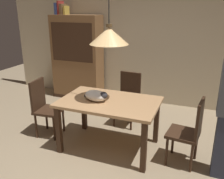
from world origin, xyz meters
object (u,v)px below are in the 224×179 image
Objects in this scene: chair_left_side at (44,105)px; chair_far_back at (128,96)px; chair_right_side at (190,130)px; book_brown_thick at (63,9)px; cat_sleeping at (96,96)px; book_blue_wide at (58,9)px; dining_table at (109,107)px; book_yellow_short at (66,10)px; pendant_lamp at (109,36)px; hutch_bookcase at (78,59)px; book_red_tall at (61,8)px.

chair_left_side and chair_far_back have the same top height.
book_brown_thick is (-2.89, 1.77, 1.45)m from chair_right_side.
chair_far_back is (1.13, 0.89, 0.00)m from chair_left_side.
book_blue_wide is at bearing 133.36° from cat_sleeping.
dining_table is 1.51× the size of chair_right_side.
chair_right_side is 2.26m from chair_left_side.
book_brown_thick reaches higher than chair_far_back.
book_brown_thick is at bearing 180.00° from book_yellow_short.
pendant_lamp is at bearing 93.58° from dining_table.
book_yellow_short is at bearing 152.50° from chair_far_back.
book_brown_thick is at bearing 179.71° from hutch_bookcase.
hutch_bookcase is 9.25× the size of book_yellow_short.
chair_left_side is 3.32× the size of book_red_tall.
pendant_lamp reaches higher than chair_far_back.
book_brown_thick is (-0.64, 1.77, 1.45)m from chair_left_side.
hutch_bookcase is at bearing -0.20° from book_blue_wide.
book_yellow_short is at bearing 129.88° from cat_sleeping.
chair_left_side is at bearing -142.03° from chair_far_back.
pendant_lamp is 4.64× the size of book_red_tall.
chair_far_back is 2.56m from book_blue_wide.
cat_sleeping is (-1.30, -0.06, 0.32)m from chair_right_side.
chair_far_back is 1.01m from cat_sleeping.
pendant_lamp is at bearing -90.41° from chair_far_back.
book_brown_thick reaches higher than chair_right_side.
book_red_tall is at bearing 132.30° from cat_sleeping.
book_brown_thick is at bearing 153.43° from chair_far_back.
chair_right_side is at bearing -0.04° from chair_left_side.
dining_table is 5.83× the size of book_blue_wide.
hutch_bookcase is at bearing 149.13° from chair_far_back.
dining_table is 1.01m from pendant_lamp.
book_yellow_short is at bearing 147.88° from chair_right_side.
chair_far_back reaches higher than dining_table.
chair_left_side is at bearing -70.18° from book_brown_thick.
dining_table is 1.14m from chair_left_side.
book_blue_wide is 0.86× the size of book_red_tall.
hutch_bookcase reaches higher than chair_left_side.
chair_far_back is at bearing -25.73° from book_red_tall.
dining_table is 3.54× the size of cat_sleeping.
dining_table is at bearing -86.42° from pendant_lamp.
hutch_bookcase is at bearing 129.91° from pendant_lamp.
chair_right_side is 1.34m from cat_sleeping.
cat_sleeping is at bearing -50.12° from book_yellow_short.
dining_table is at bearing 0.37° from chair_left_side.
chair_right_side is 0.50× the size of hutch_bookcase.
book_red_tall is (-1.84, 0.89, 1.48)m from chair_far_back.
chair_left_side is 1.00× the size of chair_far_back.
chair_left_side reaches higher than dining_table.
cat_sleeping is 2.63m from book_yellow_short.
cat_sleeping is 0.30× the size of pendant_lamp.
chair_left_side is 4.65× the size of book_yellow_short.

